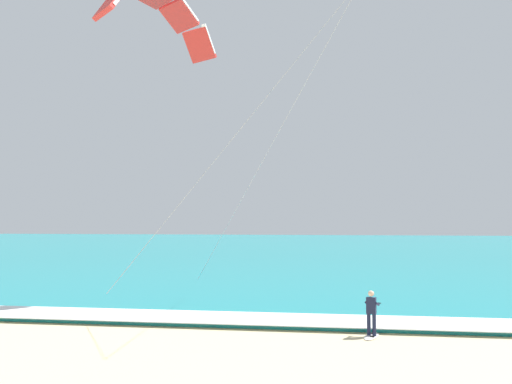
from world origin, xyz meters
name	(u,v)px	position (x,y,z in m)	size (l,w,h in m)	color
sea	(359,247)	(0.00, 72.82, 0.10)	(200.00, 120.00, 0.20)	teal
surf_foam	(450,324)	(0.00, 13.82, 0.22)	(200.00, 2.66, 0.04)	white
surfboard	(372,336)	(-3.17, 12.10, 0.03)	(0.85, 1.47, 0.09)	white
kitesurfer	(371,311)	(-3.16, 12.11, 0.94)	(0.63, 0.62, 1.69)	#191E38
kite_primary	(159,11)	(-12.84, 16.13, 14.52)	(11.50, 7.42, 14.46)	red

